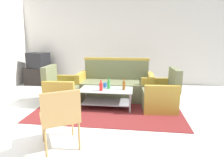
% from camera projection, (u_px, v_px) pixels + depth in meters
% --- Properties ---
extents(ground_plane, '(14.00, 14.00, 0.00)m').
position_uv_depth(ground_plane, '(109.00, 124.00, 3.28)').
color(ground_plane, white).
extents(wall_back, '(6.52, 0.12, 2.80)m').
position_uv_depth(wall_back, '(122.00, 39.00, 5.94)').
color(wall_back, silver).
rests_on(wall_back, ground).
extents(rug, '(2.97, 2.02, 0.01)m').
position_uv_depth(rug, '(109.00, 106.00, 4.09)').
color(rug, maroon).
rests_on(rug, ground).
extents(couch, '(1.80, 0.75, 0.96)m').
position_uv_depth(couch, '(115.00, 86.00, 4.61)').
color(couch, '#6B704C').
rests_on(couch, rug).
extents(armchair_left, '(0.73, 0.79, 0.85)m').
position_uv_depth(armchair_left, '(62.00, 91.00, 4.23)').
color(armchair_left, '#6B704C').
rests_on(armchair_left, rug).
extents(armchair_right, '(0.75, 0.80, 0.85)m').
position_uv_depth(armchair_right, '(160.00, 96.00, 3.92)').
color(armchair_right, '#6B704C').
rests_on(armchair_right, rug).
extents(coffee_table, '(1.10, 0.60, 0.40)m').
position_uv_depth(coffee_table, '(106.00, 95.00, 3.99)').
color(coffee_table, silver).
rests_on(coffee_table, rug).
extents(bottle_red, '(0.07, 0.07, 0.22)m').
position_uv_depth(bottle_red, '(101.00, 87.00, 3.82)').
color(bottle_red, red).
rests_on(bottle_red, coffee_table).
extents(bottle_brown, '(0.06, 0.06, 0.24)m').
position_uv_depth(bottle_brown, '(124.00, 85.00, 3.88)').
color(bottle_brown, brown).
rests_on(bottle_brown, coffee_table).
extents(bottle_green, '(0.06, 0.06, 0.24)m').
position_uv_depth(bottle_green, '(109.00, 85.00, 3.96)').
color(bottle_green, '#2D8C38').
rests_on(bottle_green, coffee_table).
extents(cup, '(0.08, 0.08, 0.10)m').
position_uv_depth(cup, '(105.00, 85.00, 4.08)').
color(cup, '#2659A5').
rests_on(cup, coffee_table).
extents(tv_stand, '(0.80, 0.50, 0.52)m').
position_uv_depth(tv_stand, '(40.00, 76.00, 6.00)').
color(tv_stand, black).
rests_on(tv_stand, ground).
extents(television, '(0.70, 0.59, 0.48)m').
position_uv_depth(television, '(38.00, 60.00, 5.90)').
color(television, black).
rests_on(television, tv_stand).
extents(wicker_chair, '(0.66, 0.66, 0.84)m').
position_uv_depth(wicker_chair, '(60.00, 115.00, 2.44)').
color(wicker_chair, '#AD844C').
rests_on(wicker_chair, ground).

